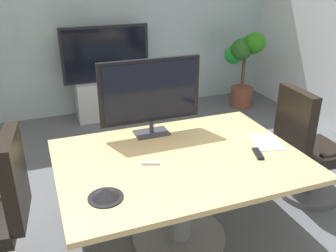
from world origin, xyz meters
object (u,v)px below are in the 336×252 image
Objects in this scene: office_chair_right at (306,154)px; conference_phone at (105,194)px; conference_table at (180,179)px; remote_control at (258,154)px; tv_monitor at (150,93)px; potted_plant at (245,59)px; wall_display_unit at (108,88)px.

office_chair_right is 4.95× the size of conference_phone.
remote_control is (0.56, -0.17, 0.19)m from conference_table.
tv_monitor reaches higher than office_chair_right.
potted_plant reaches higher than remote_control.
tv_monitor is at bearing -136.81° from potted_plant.
conference_phone is (-0.56, -0.79, -0.33)m from tv_monitor.
wall_display_unit reaches higher than potted_plant.
remote_control is (-1.53, -2.67, 0.01)m from potted_plant.
office_chair_right is 1.30× the size of tv_monitor.
wall_display_unit is (-1.27, 2.64, -0.01)m from office_chair_right.
wall_display_unit reaches higher than conference_phone.
potted_plant is 3.07m from remote_control.
tv_monitor is 1.02m from conference_phone.
tv_monitor is 2.97m from potted_plant.
wall_display_unit reaches higher than remote_control.
wall_display_unit is (0.11, 2.29, -0.66)m from tv_monitor.
conference_phone is at bearing -125.13° from tv_monitor.
remote_control is at bearing 7.05° from conference_phone.
potted_plant is (2.04, -0.27, 0.31)m from wall_display_unit.
conference_phone is at bearing -155.29° from remote_control.
potted_plant is 6.86× the size of remote_control.
conference_phone is at bearing 106.06° from office_chair_right.
wall_display_unit is 3.00m from remote_control.
remote_control is at bearing -119.79° from potted_plant.
remote_control is (0.63, -0.64, -0.35)m from tv_monitor.
office_chair_right reaches higher than remote_control.
office_chair_right is 1.56m from tv_monitor.
conference_phone is 1.19m from remote_control.
conference_table is at bearing -179.17° from remote_control.
office_chair_right is at bearing 13.00° from conference_phone.
conference_table is 0.73m from tv_monitor.
wall_display_unit is at bearing 28.67° from office_chair_right.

